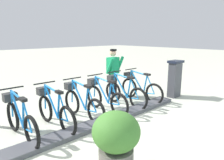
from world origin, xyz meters
name	(u,v)px	position (x,y,z in m)	size (l,w,h in m)	color
ground_plane	(103,123)	(0.00, 0.00, 0.00)	(60.00, 60.00, 0.00)	#B6B7A3
dock_rail_base	(103,121)	(0.00, 0.00, 0.05)	(0.44, 5.40, 0.10)	#47474C
payment_kiosk	(175,78)	(0.05, -3.29, 0.67)	(0.36, 0.52, 1.28)	#38383D
bike_docked_0	(139,88)	(0.63, -2.10, 0.43)	(1.72, 0.54, 1.02)	black
bike_docked_1	(123,92)	(0.63, -1.33, 0.43)	(1.72, 0.54, 1.02)	black
bike_docked_2	(104,97)	(0.63, -0.57, 0.43)	(1.72, 0.54, 1.02)	black
bike_docked_3	(81,103)	(0.63, 0.20, 0.43)	(1.72, 0.54, 1.02)	black
bike_docked_4	(54,110)	(0.63, 0.97, 0.43)	(1.72, 0.54, 1.02)	black
bike_docked_5	(20,118)	(0.63, 1.73, 0.43)	(1.72, 0.54, 1.02)	black
worker_near_rack	(113,71)	(1.54, -1.76, 0.91)	(0.48, 0.65, 1.66)	white
planter_bush	(116,138)	(-1.48, 0.99, 0.54)	(0.76, 0.76, 0.97)	#59544C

